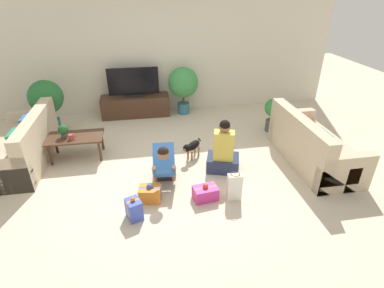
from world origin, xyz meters
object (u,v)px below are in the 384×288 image
at_px(sofa_right, 311,146).
at_px(gift_box_a, 205,193).
at_px(sofa_left, 23,147).
at_px(tv_console, 136,106).
at_px(tabletop_plant, 63,130).
at_px(potted_plant_corner_left, 46,99).
at_px(coffee_table, 76,139).
at_px(potted_plant_corner_right, 273,112).
at_px(person_sitting, 223,153).
at_px(gift_bag_a, 234,187).
at_px(dog, 192,147).
at_px(tv, 134,84).
at_px(potted_plant_back_right, 183,84).
at_px(gift_box_b, 150,194).
at_px(person_kneeling, 164,163).
at_px(mug, 71,137).
at_px(gift_box_c, 134,209).

bearing_deg(sofa_right, gift_box_a, 109.35).
distance_m(sofa_left, tv_console, 2.60).
bearing_deg(tabletop_plant, potted_plant_corner_left, 113.45).
relative_size(coffee_table, potted_plant_corner_right, 1.32).
bearing_deg(coffee_table, person_sitting, -19.14).
relative_size(sofa_left, gift_bag_a, 4.26).
height_order(dog, tabletop_plant, tabletop_plant).
xyz_separation_m(coffee_table, gift_bag_a, (2.40, -1.62, -0.15)).
relative_size(sofa_left, dog, 4.86).
bearing_deg(dog, tv, 158.88).
distance_m(potted_plant_back_right, tabletop_plant, 2.88).
bearing_deg(tv_console, potted_plant_corner_right, -25.02).
relative_size(coffee_table, gift_box_b, 2.78).
relative_size(sofa_left, tabletop_plant, 8.39).
bearing_deg(tv_console, coffee_table, -120.56).
bearing_deg(tv_console, tv, 0.00).
height_order(tv, gift_bag_a, tv).
xyz_separation_m(tv_console, gift_box_a, (0.96, -3.30, -0.14)).
height_order(sofa_right, potted_plant_back_right, potted_plant_back_right).
distance_m(potted_plant_corner_left, tabletop_plant, 1.36).
bearing_deg(gift_bag_a, tabletop_plant, 147.64).
height_order(person_kneeling, tabletop_plant, person_kneeling).
height_order(sofa_right, potted_plant_corner_left, potted_plant_corner_left).
bearing_deg(tv, tabletop_plant, -124.74).
xyz_separation_m(sofa_left, mug, (0.82, -0.07, 0.15)).
distance_m(coffee_table, potted_plant_corner_left, 1.48).
bearing_deg(coffee_table, gift_box_a, -37.73).
relative_size(person_sitting, dog, 2.39).
xyz_separation_m(potted_plant_corner_left, potted_plant_corner_right, (4.55, -0.81, -0.26)).
distance_m(tv, gift_box_a, 3.50).
height_order(coffee_table, dog, coffee_table).
bearing_deg(tv, mug, -120.07).
xyz_separation_m(sofa_right, gift_bag_a, (-1.59, -0.78, -0.09)).
xyz_separation_m(tv, gift_box_c, (-0.05, -3.53, -0.62)).
distance_m(potted_plant_corner_left, gift_box_a, 3.94).
relative_size(person_sitting, tabletop_plant, 4.13).
bearing_deg(gift_bag_a, potted_plant_back_right, 94.17).
bearing_deg(person_sitting, coffee_table, -1.62).
relative_size(person_sitting, mug, 7.67).
xyz_separation_m(tv_console, potted_plant_corner_left, (-1.75, -0.50, 0.44)).
bearing_deg(person_kneeling, sofa_right, 7.78).
height_order(coffee_table, person_kneeling, person_kneeling).
bearing_deg(gift_box_b, tabletop_plant, 133.57).
bearing_deg(sofa_right, tv, 48.70).
relative_size(sofa_right, dog, 4.86).
bearing_deg(person_sitting, gift_bag_a, 104.54).
xyz_separation_m(person_sitting, gift_box_a, (-0.44, -0.70, -0.22)).
bearing_deg(mug, sofa_left, 175.13).
relative_size(sofa_left, person_kneeling, 2.38).
relative_size(tv_console, person_kneeling, 1.96).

